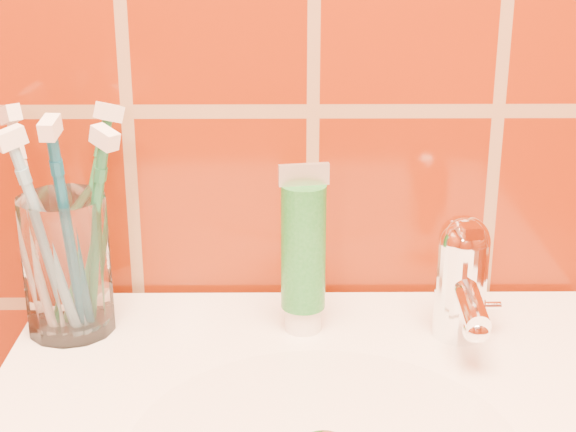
{
  "coord_description": "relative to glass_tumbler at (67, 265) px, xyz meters",
  "views": [
    {
      "loc": [
        -0.03,
        0.35,
        1.24
      ],
      "look_at": [
        -0.03,
        1.08,
        0.97
      ],
      "focal_mm": 55.0,
      "sensor_mm": 36.0,
      "label": 1
    }
  ],
  "objects": [
    {
      "name": "toothbrush_0",
      "position": [
        0.03,
        -0.01,
        0.03
      ],
      "size": [
        0.13,
        0.12,
        0.22
      ],
      "primitive_type": null,
      "rotation": [
        0.28,
        0.0,
        0.89
      ],
      "color": "#1C6B40",
      "rests_on": "glass_tumbler"
    },
    {
      "name": "toothpaste_tube",
      "position": [
        0.22,
        -0.0,
        0.01
      ],
      "size": [
        0.05,
        0.04,
        0.17
      ],
      "rotation": [
        0.0,
        0.0,
        0.17
      ],
      "color": "white",
      "rests_on": "pedestal_sink"
    },
    {
      "name": "faucet",
      "position": [
        0.37,
        -0.02,
        -0.0
      ],
      "size": [
        0.05,
        0.11,
        0.12
      ],
      "color": "white",
      "rests_on": "pedestal_sink"
    },
    {
      "name": "toothbrush_2",
      "position": [
        -0.01,
        -0.02,
        0.04
      ],
      "size": [
        0.11,
        0.11,
        0.22
      ],
      "primitive_type": null,
      "rotation": [
        0.23,
        0.0,
        -0.89
      ],
      "color": "#79B5D7",
      "rests_on": "glass_tumbler"
    },
    {
      "name": "toothbrush_1",
      "position": [
        -0.03,
        0.02,
        0.04
      ],
      "size": [
        0.14,
        0.16,
        0.23
      ],
      "primitive_type": null,
      "rotation": [
        0.35,
        0.0,
        -2.47
      ],
      "color": "white",
      "rests_on": "glass_tumbler"
    },
    {
      "name": "glass_tumbler",
      "position": [
        0.0,
        0.0,
        0.0
      ],
      "size": [
        0.1,
        0.1,
        0.13
      ],
      "primitive_type": "cylinder",
      "rotation": [
        0.0,
        0.0,
        -0.22
      ],
      "color": "white",
      "rests_on": "pedestal_sink"
    },
    {
      "name": "toothbrush_4",
      "position": [
        0.01,
        -0.02,
        0.04
      ],
      "size": [
        0.04,
        0.11,
        0.23
      ],
      "primitive_type": null,
      "rotation": [
        0.2,
        0.0,
        -0.08
      ],
      "color": "navy",
      "rests_on": "glass_tumbler"
    },
    {
      "name": "toothbrush_3",
      "position": [
        0.02,
        0.03,
        0.04
      ],
      "size": [
        0.15,
        0.15,
        0.23
      ],
      "primitive_type": null,
      "rotation": [
        0.33,
        0.0,
        2.36
      ],
      "color": "#1D6E3E",
      "rests_on": "glass_tumbler"
    }
  ]
}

